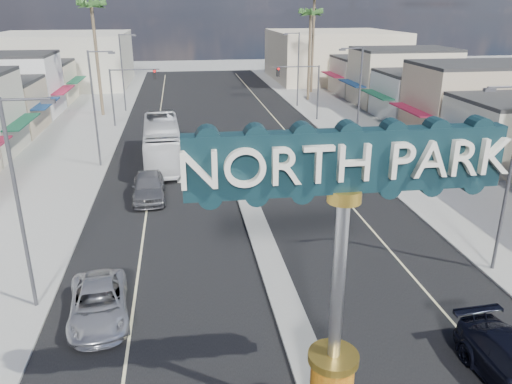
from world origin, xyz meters
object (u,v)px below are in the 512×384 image
object	(u,v)px
suv_left	(99,303)
streetlight_l_far	(123,69)
palm_right_far	(314,3)
palm_right_mid	(311,17)
gateway_sign	(341,253)
streetlight_r_near	(507,172)
streetlight_r_far	(297,66)
car_parked_right	(313,148)
city_bus	(162,142)
palm_left_far	(92,11)
streetlight_l_near	(21,197)
streetlight_l_mid	(96,103)
streetlight_r_mid	(357,96)
traffic_signal_left	(129,86)
car_parked_left	(149,186)
traffic_signal_right	(302,82)

from	to	relation	value
suv_left	streetlight_l_far	bearing A→B (deg)	86.52
suv_left	palm_right_far	bearing A→B (deg)	59.83
streetlight_l_far	palm_right_mid	size ratio (longest dim) A/B	0.74
gateway_sign	streetlight_r_near	size ratio (longest dim) A/B	1.02
streetlight_r_far	car_parked_right	bearing A→B (deg)	-99.19
city_bus	palm_left_far	bearing A→B (deg)	108.32
streetlight_l_near	streetlight_l_far	xyz separation A→B (m)	(0.00, 42.00, 0.00)
streetlight_r_near	suv_left	bearing A→B (deg)	-176.22
streetlight_r_near	palm_left_far	bearing A→B (deg)	120.36
suv_left	streetlight_l_mid	bearing A→B (deg)	90.12
streetlight_r_mid	palm_right_far	world-z (taller)	palm_right_far
streetlight_r_near	car_parked_right	bearing A→B (deg)	99.67
traffic_signal_left	streetlight_l_far	xyz separation A→B (m)	(-1.25, 8.01, 0.79)
streetlight_r_far	car_parked_left	distance (m)	34.40
streetlight_l_near	streetlight_l_mid	size ratio (longest dim) A/B	1.00
traffic_signal_left	city_bus	bearing A→B (deg)	-75.29
traffic_signal_left	palm_right_far	world-z (taller)	palm_right_far
traffic_signal_left	streetlight_r_mid	bearing A→B (deg)	-35.50
streetlight_l_near	suv_left	distance (m)	5.25
traffic_signal_right	streetlight_r_near	distance (m)	34.03
traffic_signal_left	car_parked_left	xyz separation A→B (m)	(2.76, -21.69, -3.39)
traffic_signal_left	car_parked_left	size ratio (longest dim) A/B	1.15
suv_left	city_bus	bearing A→B (deg)	77.50
streetlight_l_mid	streetlight_r_far	world-z (taller)	same
traffic_signal_right	streetlight_r_mid	world-z (taller)	streetlight_r_mid
palm_left_far	palm_right_far	bearing A→B (deg)	23.20
streetlight_l_near	suv_left	size ratio (longest dim) A/B	1.79
traffic_signal_right	streetlight_l_mid	size ratio (longest dim) A/B	0.67
streetlight_l_mid	streetlight_r_near	distance (m)	28.90
suv_left	streetlight_r_mid	bearing A→B (deg)	42.34
traffic_signal_right	streetlight_r_mid	xyz separation A→B (m)	(1.25, -13.99, 0.79)
gateway_sign	traffic_signal_left	bearing A→B (deg)	102.33
palm_left_far	streetlight_r_mid	bearing A→B (deg)	-40.48
streetlight_r_far	car_parked_left	bearing A→B (deg)	-119.58
streetlight_r_mid	palm_right_mid	size ratio (longest dim) A/B	0.74
palm_right_mid	suv_left	distance (m)	52.52
streetlight_l_near	palm_left_far	world-z (taller)	palm_left_far
streetlight_l_near	streetlight_r_far	world-z (taller)	same
streetlight_r_mid	car_parked_left	distance (m)	19.00
palm_right_mid	city_bus	distance (m)	32.74
palm_right_mid	car_parked_right	world-z (taller)	palm_right_mid
streetlight_l_far	car_parked_left	size ratio (longest dim) A/B	1.73
streetlight_r_mid	city_bus	xyz separation A→B (m)	(-16.11, 0.65, -3.41)
palm_right_mid	city_bus	world-z (taller)	palm_right_mid
streetlight_r_near	streetlight_r_far	distance (m)	42.00
traffic_signal_right	palm_right_far	size ratio (longest dim) A/B	0.43
palm_right_far	car_parked_left	bearing A→B (deg)	-118.35
car_parked_right	city_bus	xyz separation A→B (m)	(-12.63, 0.20, 0.97)
suv_left	car_parked_left	distance (m)	13.58
traffic_signal_left	streetlight_r_far	distance (m)	21.20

